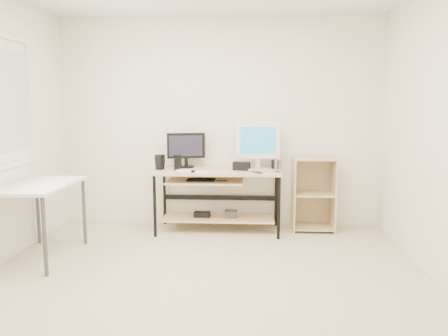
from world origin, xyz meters
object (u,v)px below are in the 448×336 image
at_px(shelf_unit, 313,193).
at_px(white_imac, 258,141).
at_px(audio_controller, 178,163).
at_px(black_monitor, 186,148).
at_px(side_table, 39,192).
at_px(desk, 216,187).

bearing_deg(shelf_unit, white_imac, -178.80).
bearing_deg(audio_controller, white_imac, -6.17).
relative_size(black_monitor, white_imac, 0.81).
relative_size(side_table, white_imac, 1.75).
height_order(white_imac, audio_controller, white_imac).
bearing_deg(audio_controller, black_monitor, 54.16).
distance_m(black_monitor, audio_controller, 0.27).
relative_size(side_table, audio_controller, 5.68).
bearing_deg(black_monitor, audio_controller, -123.33).
relative_size(white_imac, audio_controller, 3.25).
xyz_separation_m(side_table, audio_controller, (1.20, 1.01, 0.17)).
distance_m(desk, black_monitor, 0.62).
bearing_deg(audio_controller, shelf_unit, -10.37).
distance_m(white_imac, audio_controller, 1.00).
bearing_deg(audio_controller, desk, -11.80).
xyz_separation_m(white_imac, audio_controller, (-0.95, -0.19, -0.24)).
distance_m(side_table, audio_controller, 1.58).
distance_m(side_table, white_imac, 2.50).
xyz_separation_m(shelf_unit, audio_controller, (-1.63, -0.21, 0.39)).
height_order(desk, white_imac, white_imac).
height_order(shelf_unit, white_imac, white_imac).
height_order(side_table, audio_controller, audio_controller).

